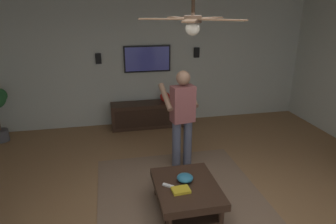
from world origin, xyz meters
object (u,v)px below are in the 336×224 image
Objects in this scene: bowl at (185,178)px; ceiling_fan at (193,22)px; book at (181,190)px; wall_speaker_right at (98,58)px; media_console at (150,115)px; vase_round at (165,97)px; tv at (147,59)px; wall_speaker_left at (197,53)px; remote_white at (168,186)px; coffee_table at (187,192)px; person_standing at (182,114)px.

bowl is 0.18× the size of ceiling_fan.
book is 1.00× the size of wall_speaker_right.
vase_round is (0.02, -0.34, 0.39)m from media_console.
tv is 4.61× the size of wall_speaker_left.
book is at bearing -164.43° from wall_speaker_right.
media_console is 1.73m from wall_speaker_left.
remote_white is 0.68× the size of vase_round.
coffee_table is 6.67× the size of remote_white.
coffee_table is at bearing 161.58° from wall_speaker_left.
remote_white is at bearing 148.34° from person_standing.
wall_speaker_left is at bearing 90.67° from tv.
remote_white is (-3.01, 0.22, 0.14)m from media_console.
wall_speaker_right is (3.26, 0.81, 1.10)m from remote_white.
coffee_table is 1.34m from person_standing.
tv is at bearing 90.67° from wall_speaker_left.
person_standing is 1.34m from remote_white.
person_standing is at bearing 157.82° from wall_speaker_left.
wall_speaker_left is at bearing -18.42° from coffee_table.
remote_white is 3.54m from wall_speaker_right.
ceiling_fan reaches higher than vase_round.
remote_white is at bearing -4.13° from media_console.
coffee_table is 0.84× the size of ceiling_fan.
vase_round is 1.64m from wall_speaker_right.
coffee_table is 3.08m from vase_round.
tv is 4.74× the size of bowl.
person_standing is (-2.10, -0.25, -0.54)m from tv.
person_standing is 1.20m from bowl.
bowl is at bearing 0.45° from media_console.
bowl is (-2.93, -0.02, 0.17)m from media_console.
person_standing is 2.38m from wall_speaker_left.
vase_round is at bearing -6.22° from bowl.
media_console is 1.63m from wall_speaker_right.
wall_speaker_right reaches higher than remote_white.
bowl is at bearing 0.47° from coffee_table.
bowl is 2.98m from vase_round.
wall_speaker_left reaches higher than bowl.
person_standing is 7.66× the size of bowl.
wall_speaker_left is (3.26, -1.33, 1.16)m from remote_white.
tv reaches higher than person_standing.
media_console is at bearing 124.79° from remote_white.
book reaches higher than remote_white.
book is (-0.21, 0.11, -0.03)m from bowl.
ceiling_fan reaches higher than tv.
book is at bearing 155.87° from person_standing.
bowl reaches higher than coffee_table.
wall_speaker_left is (0.24, -0.77, 0.91)m from vase_round.
ceiling_fan is at bearing -46.54° from bowl.
book is 3.79m from wall_speaker_left.
ceiling_fan is (-2.87, -0.09, 2.13)m from media_console.
bowl is (-1.07, 0.23, -0.48)m from person_standing.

